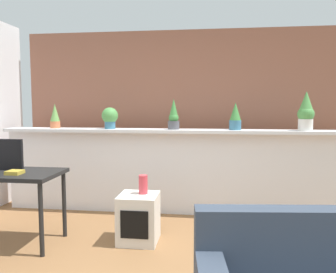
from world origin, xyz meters
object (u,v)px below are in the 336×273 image
Objects in this scene: potted_plant_3 at (235,117)px; vase_on_shelf at (143,184)px; potted_plant_1 at (110,117)px; tv_monitor at (6,155)px; potted_plant_4 at (306,112)px; book_on_desk at (15,172)px; potted_plant_0 at (55,116)px; potted_plant_2 at (174,116)px; desk at (6,180)px; side_cube_shelf at (139,218)px.

potted_plant_3 is 1.53m from vase_on_shelf.
tv_monitor is at bearing -125.17° from potted_plant_1.
potted_plant_1 is 0.59× the size of potted_plant_4.
potted_plant_4 is 3.36m from book_on_desk.
book_on_desk is (0.20, -1.31, -0.51)m from potted_plant_0.
potted_plant_3 reaches higher than tv_monitor.
potted_plant_1 is 0.82× the size of potted_plant_3.
potted_plant_3 reaches higher than vase_on_shelf.
potted_plant_2 is (0.85, -0.01, 0.01)m from potted_plant_1.
side_cube_shelf is (1.33, 0.21, -0.42)m from desk.
potted_plant_0 is 2.35× the size of book_on_desk.
desk is at bearing -169.20° from vase_on_shelf.
potted_plant_2 is 2.01× the size of vase_on_shelf.
potted_plant_3 is 0.31× the size of desk.
side_cube_shelf is 2.54× the size of vase_on_shelf.
potted_plant_2 is 1.99m from book_on_desk.
potted_plant_1 is 0.85m from potted_plant_2.
potted_plant_3 is 0.72× the size of potted_plant_4.
side_cube_shelf is at bearing 8.96° from desk.
potted_plant_3 is at bearing 24.69° from tv_monitor.
book_on_desk is (-1.43, -1.29, -0.51)m from potted_plant_2.
potted_plant_3 is at bearing 43.32° from side_cube_shelf.
tv_monitor is 0.74× the size of side_cube_shelf.
potted_plant_2 is (1.63, -0.03, 0.01)m from potted_plant_0.
potted_plant_3 is at bearing 42.93° from vase_on_shelf.
potted_plant_2 reaches higher than desk.
potted_plant_2 is at bearing 34.08° from tv_monitor.
potted_plant_4 is at bearing -0.43° from potted_plant_1.
potted_plant_0 reaches higher than vase_on_shelf.
potted_plant_2 reaches higher than tv_monitor.
potted_plant_0 is 0.66× the size of side_cube_shelf.
potted_plant_3 reaches higher than desk.
tv_monitor is 2.63× the size of book_on_desk.
potted_plant_4 reaches higher than tv_monitor.
potted_plant_4 reaches higher than potted_plant_1.
potted_plant_3 reaches higher than potted_plant_1.
vase_on_shelf is (-0.22, -0.92, -0.68)m from potted_plant_2.
potted_plant_0 is 0.78m from potted_plant_1.
potted_plant_4 is 2.45× the size of vase_on_shelf.
vase_on_shelf is at bearing 51.46° from side_cube_shelf.
book_on_desk is at bearing -157.36° from potted_plant_4.
potted_plant_4 is at bearing 20.01° from desk.
potted_plant_4 is at bearing 27.02° from side_cube_shelf.
desk is at bearing 147.56° from book_on_desk.
potted_plant_3 is (2.41, -0.02, 0.01)m from potted_plant_0.
potted_plant_0 reaches higher than desk.
potted_plant_1 is 1.50m from book_on_desk.
side_cube_shelf is (0.59, -0.98, -1.02)m from potted_plant_1.
potted_plant_1 is at bearing 65.99° from book_on_desk.
potted_plant_0 is 1.42m from book_on_desk.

